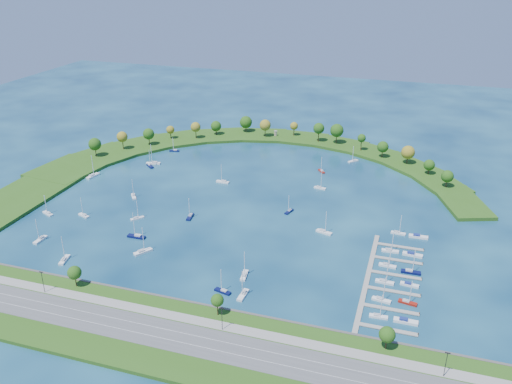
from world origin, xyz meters
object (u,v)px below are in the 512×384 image
(moored_boat_18, at_px, (324,231))
(docked_boat_9, at_px, (412,254))
(moored_boat_21, at_px, (190,216))
(docked_boat_0, at_px, (378,316))
(docked_boat_5, at_px, (409,285))
(docked_boat_1, at_px, (405,321))
(moored_boat_8, at_px, (134,196))
(moored_boat_19, at_px, (223,291))
(moored_boat_12, at_px, (320,187))
(moored_boat_16, at_px, (244,275))
(moored_boat_17, at_px, (153,163))
(docked_boat_10, at_px, (398,232))
(moored_boat_11, at_px, (143,251))
(moored_boat_13, at_px, (40,239))
(moored_boat_9, at_px, (243,294))
(docked_boat_2, at_px, (381,299))
(docked_boat_11, at_px, (418,236))
(docked_boat_7, at_px, (411,271))
(moored_boat_4, at_px, (93,175))
(moored_boat_10, at_px, (353,161))
(docked_boat_8, at_px, (390,250))
(moored_boat_5, at_px, (64,259))
(moored_boat_0, at_px, (223,181))
(harbor_tower, at_px, (276,133))
(docked_boat_4, at_px, (385,281))
(moored_boat_20, at_px, (84,215))
(moored_boat_7, at_px, (137,236))
(moored_boat_14, at_px, (137,218))
(dock_system, at_px, (384,281))
(moored_boat_15, at_px, (289,211))
(docked_boat_3, at_px, (408,302))
(moored_boat_6, at_px, (150,165))
(moored_boat_2, at_px, (174,150))
(moored_boat_1, at_px, (322,171))

(moored_boat_18, distance_m, docked_boat_9, 45.55)
(moored_boat_21, distance_m, docked_boat_9, 117.58)
(moored_boat_18, height_order, docked_boat_0, moored_boat_18)
(docked_boat_5, bearing_deg, docked_boat_1, -83.94)
(moored_boat_8, relative_size, moored_boat_19, 1.04)
(moored_boat_12, xyz_separation_m, moored_boat_16, (-12.72, -105.74, 0.04))
(moored_boat_17, bearing_deg, moored_boat_18, 139.00)
(docked_boat_1, relative_size, docked_boat_10, 0.86)
(moored_boat_11, bearing_deg, moored_boat_13, 129.51)
(moored_boat_9, distance_m, docked_boat_2, 57.61)
(docked_boat_11, bearing_deg, docked_boat_7, -93.94)
(moored_boat_4, relative_size, docked_boat_0, 1.35)
(moored_boat_10, bearing_deg, moored_boat_12, 27.56)
(docked_boat_0, relative_size, docked_boat_8, 0.90)
(moored_boat_10, bearing_deg, moored_boat_8, -8.35)
(moored_boat_5, xyz_separation_m, moored_boat_16, (84.67, 13.32, -0.01))
(moored_boat_0, height_order, moored_boat_21, moored_boat_0)
(docked_boat_8, bearing_deg, harbor_tower, 119.68)
(moored_boat_11, bearing_deg, docked_boat_4, -51.06)
(moored_boat_20, height_order, docked_boat_5, moored_boat_20)
(docked_boat_5, bearing_deg, moored_boat_18, 147.39)
(moored_boat_7, xyz_separation_m, docked_boat_1, (134.15, -28.44, -0.26))
(moored_boat_14, bearing_deg, dock_system, -59.98)
(moored_boat_9, height_order, docked_boat_5, moored_boat_9)
(moored_boat_15, relative_size, docked_boat_3, 0.92)
(moored_boat_5, xyz_separation_m, moored_boat_8, (-4.95, 73.25, -0.03))
(moored_boat_19, height_order, docked_boat_2, docked_boat_2)
(moored_boat_6, distance_m, docked_boat_10, 172.60)
(dock_system, bearing_deg, docked_boat_7, 45.28)
(moored_boat_10, bearing_deg, moored_boat_5, 8.48)
(moored_boat_13, distance_m, docked_boat_8, 173.45)
(moored_boat_19, height_order, moored_boat_21, moored_boat_21)
(moored_boat_0, bearing_deg, docked_boat_7, 152.03)
(moored_boat_11, distance_m, docked_boat_0, 114.51)
(moored_boat_2, bearing_deg, moored_boat_0, 127.47)
(moored_boat_2, distance_m, moored_boat_14, 107.80)
(moored_boat_5, bearing_deg, moored_boat_10, -45.02)
(docked_boat_8, bearing_deg, moored_boat_5, -163.30)
(moored_boat_21, height_order, docked_boat_8, docked_boat_8)
(moored_boat_5, distance_m, docked_boat_3, 156.06)
(docked_boat_8, bearing_deg, moored_boat_11, -165.93)
(harbor_tower, height_order, docked_boat_11, harbor_tower)
(harbor_tower, distance_m, moored_boat_8, 140.17)
(moored_boat_0, distance_m, docked_boat_10, 115.24)
(moored_boat_4, height_order, moored_boat_15, moored_boat_4)
(moored_boat_1, xyz_separation_m, docked_boat_1, (62.39, -144.57, -0.16))
(moored_boat_4, distance_m, docked_boat_5, 211.17)
(dock_system, distance_m, docked_boat_2, 14.77)
(docked_boat_1, bearing_deg, docked_boat_9, 90.21)
(moored_boat_16, height_order, moored_boat_17, moored_boat_17)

